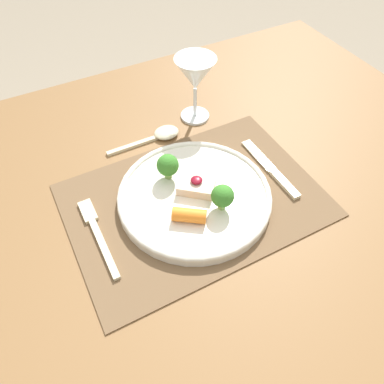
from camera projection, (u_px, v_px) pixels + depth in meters
name	position (u px, v px, depth m)	size (l,w,h in m)	color
ground_plane	(193.00, 340.00, 1.29)	(8.00, 8.00, 0.00)	gray
dining_table	(194.00, 229.00, 0.79)	(1.31, 1.01, 0.76)	brown
placemat	(194.00, 200.00, 0.71)	(0.47, 0.33, 0.00)	brown
dinner_plate	(192.00, 194.00, 0.70)	(0.29, 0.29, 0.07)	silver
fork	(97.00, 231.00, 0.66)	(0.02, 0.18, 0.01)	beige
knife	(273.00, 172.00, 0.76)	(0.02, 0.18, 0.01)	beige
spoon	(161.00, 135.00, 0.83)	(0.17, 0.05, 0.02)	beige
wine_glass_near	(195.00, 76.00, 0.80)	(0.09, 0.09, 0.15)	white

